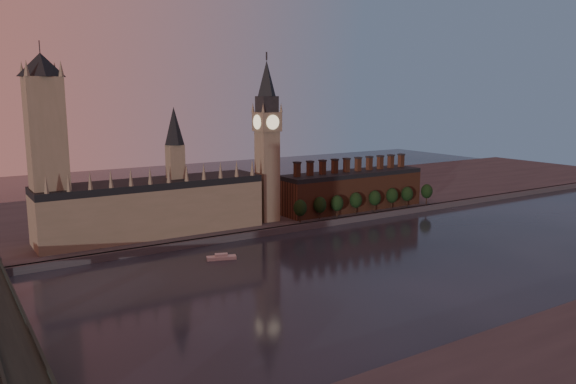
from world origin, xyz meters
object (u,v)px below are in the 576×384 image
(victoria_tower, at_px, (47,145))
(river_boat, at_px, (221,257))
(big_ben, at_px, (267,139))
(westminster_bridge, at_px, (9,335))

(victoria_tower, height_order, river_boat, victoria_tower)
(big_ben, xyz_separation_m, river_boat, (-58.11, -50.87, -55.65))
(big_ben, distance_m, westminster_bridge, 205.83)
(victoria_tower, xyz_separation_m, river_boat, (71.89, -55.87, -57.91))
(river_boat, bearing_deg, victoria_tower, 161.76)
(westminster_bridge, distance_m, river_boat, 123.64)
(victoria_tower, relative_size, river_boat, 6.78)
(big_ben, distance_m, river_boat, 95.19)
(big_ben, relative_size, westminster_bridge, 0.54)
(victoria_tower, bearing_deg, westminster_bridge, -106.56)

